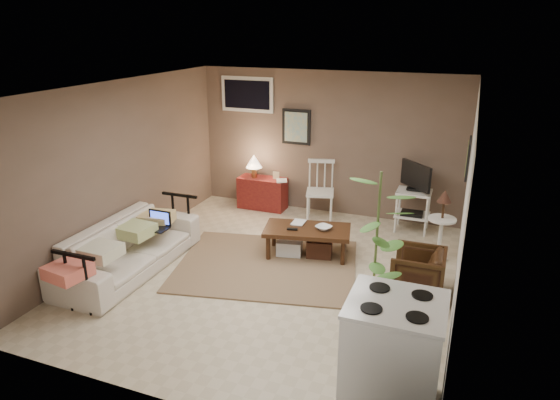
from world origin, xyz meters
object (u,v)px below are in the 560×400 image
at_px(coffee_table, 306,240).
at_px(sofa, 128,240).
at_px(red_console, 262,190).
at_px(spindle_chair, 320,192).
at_px(potted_plant, 376,249).
at_px(tv_stand, 414,196).
at_px(side_table, 442,217).
at_px(stove, 393,355).
at_px(armchair, 418,270).

relative_size(coffee_table, sofa, 0.58).
xyz_separation_m(coffee_table, red_console, (-1.35, 1.57, 0.08)).
xyz_separation_m(spindle_chair, potted_plant, (1.45, -2.92, 0.49)).
bearing_deg(potted_plant, tv_stand, 89.02).
bearing_deg(side_table, stove, -93.05).
relative_size(tv_stand, stove, 1.08).
bearing_deg(stove, potted_plant, 109.28).
bearing_deg(armchair, coffee_table, -108.20).
height_order(spindle_chair, armchair, spindle_chair).
xyz_separation_m(red_console, tv_stand, (2.61, -0.10, 0.25)).
xyz_separation_m(red_console, stove, (2.93, -4.09, 0.17)).
height_order(coffee_table, spindle_chair, spindle_chair).
height_order(tv_stand, potted_plant, potted_plant).
relative_size(potted_plant, stove, 1.76).
height_order(sofa, spindle_chair, spindle_chair).
xyz_separation_m(spindle_chair, stove, (1.82, -3.97, 0.05)).
bearing_deg(armchair, red_console, -126.03).
bearing_deg(coffee_table, potted_plant, -50.39).
xyz_separation_m(tv_stand, potted_plant, (-0.05, -2.93, 0.37)).
bearing_deg(tv_stand, potted_plant, -90.98).
bearing_deg(red_console, side_table, -17.80).
relative_size(tv_stand, potted_plant, 0.62).
distance_m(sofa, potted_plant, 3.31).
bearing_deg(armchair, stove, -0.55).
bearing_deg(spindle_chair, potted_plant, -63.50).
xyz_separation_m(sofa, tv_stand, (3.31, 2.71, 0.15)).
distance_m(tv_stand, side_table, 1.02).
relative_size(coffee_table, red_console, 1.33).
bearing_deg(tv_stand, stove, -85.42).
relative_size(sofa, side_table, 2.18).
height_order(coffee_table, potted_plant, potted_plant).
height_order(tv_stand, armchair, tv_stand).
bearing_deg(spindle_chair, armchair, -47.04).
bearing_deg(armchair, sofa, -79.20).
bearing_deg(stove, red_console, 125.62).
relative_size(coffee_table, armchair, 2.07).
xyz_separation_m(tv_stand, stove, (0.32, -3.99, -0.08)).
distance_m(sofa, armchair, 3.70).
xyz_separation_m(coffee_table, spindle_chair, (-0.25, 1.46, 0.21)).
height_order(red_console, potted_plant, potted_plant).
distance_m(sofa, tv_stand, 4.28).
relative_size(coffee_table, tv_stand, 1.16).
bearing_deg(sofa, side_table, -64.47).
distance_m(coffee_table, armchair, 1.65).
bearing_deg(coffee_table, armchair, -17.41).
bearing_deg(stove, tv_stand, 94.58).
bearing_deg(coffee_table, side_table, 18.31).
height_order(potted_plant, stove, potted_plant).
distance_m(coffee_table, sofa, 2.40).
height_order(coffee_table, side_table, side_table).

